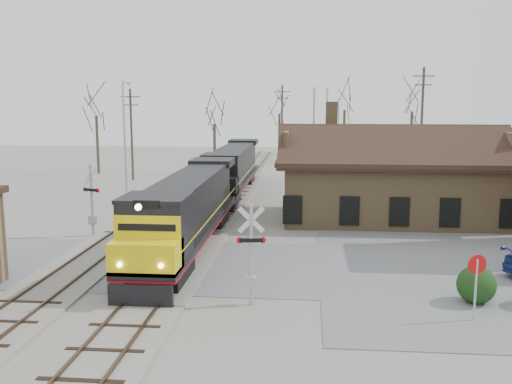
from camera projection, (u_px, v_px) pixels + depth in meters
ground at (176, 265)px, 28.09m from camera, size 140.00×140.00×0.00m
road at (176, 264)px, 28.08m from camera, size 60.00×9.00×0.03m
track_main at (222, 207)px, 42.82m from camera, size 3.40×90.00×0.24m
track_siding at (163, 206)px, 43.22m from camera, size 3.40×90.00×0.24m
depot at (390, 184)px, 38.43m from camera, size 15.20×9.31×7.90m
locomotive_lead at (186, 212)px, 30.33m from camera, size 2.75×18.44×4.09m
locomotive_trailing at (233, 169)px, 48.72m from camera, size 2.75×18.44×3.87m
crossbuck_near at (251, 258)px, 22.30m from camera, size 1.16×0.30×4.05m
crossbuck_far at (92, 203)px, 33.69m from camera, size 1.16×0.52×4.28m
do_not_enter_sign at (476, 276)px, 20.68m from camera, size 0.73×0.27×2.52m
hedge_a at (476, 285)px, 22.66m from camera, size 1.53×1.53×1.53m
streetlight_a at (125, 132)px, 47.67m from camera, size 0.25×2.04×9.56m
streetlight_b at (314, 134)px, 50.02m from camera, size 0.25×2.04×9.08m
streetlight_c at (327, 128)px, 59.06m from camera, size 0.25×2.04×9.20m
utility_pole_a at (132, 133)px, 56.92m from camera, size 2.00×0.24×9.10m
utility_pole_b at (282, 123)px, 72.67m from camera, size 2.00×0.24×9.80m
utility_pole_c at (421, 125)px, 53.02m from camera, size 2.00×0.24×10.97m
tree_a at (96, 106)px, 61.57m from camera, size 4.19×4.19×10.27m
tree_b at (214, 116)px, 62.35m from camera, size 3.60×3.60×8.81m
tree_c at (279, 106)px, 74.18m from camera, size 4.13×4.13×10.12m
tree_d at (345, 101)px, 69.83m from camera, size 4.52×4.52×11.08m
tree_e at (412, 102)px, 64.53m from camera, size 4.45×4.45×10.91m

